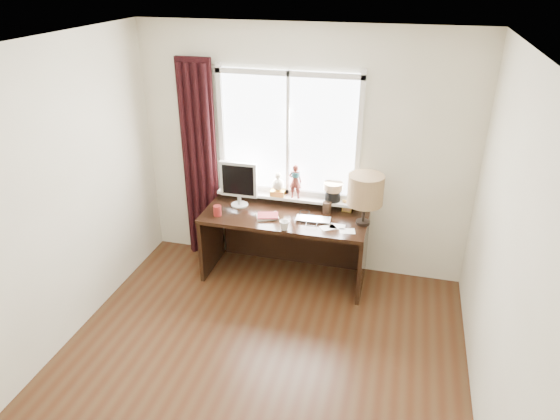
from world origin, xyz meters
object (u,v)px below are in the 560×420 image
(mug, at_px, (284,225))
(monitor, at_px, (239,182))
(red_cup, at_px, (217,211))
(table_lamp, at_px, (365,190))
(laptop, at_px, (313,219))
(desk, at_px, (287,232))

(mug, bearing_deg, monitor, 146.03)
(red_cup, height_order, table_lamp, table_lamp)
(laptop, relative_size, table_lamp, 0.68)
(laptop, bearing_deg, mug, -136.51)
(laptop, height_order, table_lamp, table_lamp)
(table_lamp, bearing_deg, laptop, -172.74)
(red_cup, xyz_separation_m, desk, (0.67, 0.27, -0.30))
(laptop, height_order, red_cup, red_cup)
(red_cup, xyz_separation_m, monitor, (0.14, 0.28, 0.22))
(mug, xyz_separation_m, red_cup, (-0.74, 0.12, 0.01))
(desk, relative_size, monitor, 3.47)
(monitor, relative_size, table_lamp, 0.94)
(laptop, xyz_separation_m, table_lamp, (0.49, 0.06, 0.35))
(mug, distance_m, monitor, 0.76)
(mug, height_order, red_cup, red_cup)
(monitor, bearing_deg, desk, -1.22)
(desk, bearing_deg, laptop, -24.05)
(laptop, distance_m, table_lamp, 0.60)
(red_cup, bearing_deg, mug, -9.27)
(red_cup, relative_size, desk, 0.06)
(red_cup, distance_m, table_lamp, 1.51)
(laptop, bearing_deg, red_cup, -175.46)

